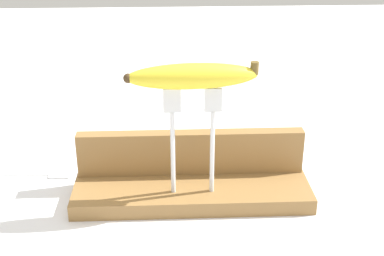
% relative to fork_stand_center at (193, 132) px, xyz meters
% --- Properties ---
extents(ground_plane, '(3.00, 3.00, 0.00)m').
position_rel_fork_stand_center_xyz_m(ground_plane, '(0.00, 0.02, -0.13)').
color(ground_plane, silver).
extents(wooden_board, '(0.38, 0.11, 0.03)m').
position_rel_fork_stand_center_xyz_m(wooden_board, '(0.00, 0.02, -0.12)').
color(wooden_board, olive).
rests_on(wooden_board, ground).
extents(board_backstop, '(0.37, 0.02, 0.07)m').
position_rel_fork_stand_center_xyz_m(board_backstop, '(0.00, 0.06, -0.07)').
color(board_backstop, olive).
rests_on(board_backstop, wooden_board).
extents(fork_stand_center, '(0.09, 0.01, 0.17)m').
position_rel_fork_stand_center_xyz_m(fork_stand_center, '(0.00, 0.00, 0.00)').
color(fork_stand_center, silver).
rests_on(fork_stand_center, wooden_board).
extents(banana_raised_center, '(0.19, 0.05, 0.04)m').
position_rel_fork_stand_center_xyz_m(banana_raised_center, '(-0.00, -0.00, 0.09)').
color(banana_raised_center, yellow).
rests_on(banana_raised_center, fork_stand_center).
extents(fork_fallen_near, '(0.17, 0.03, 0.01)m').
position_rel_fork_stand_center_xyz_m(fork_fallen_near, '(-0.27, 0.11, -0.12)').
color(fork_fallen_near, silver).
rests_on(fork_fallen_near, ground).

